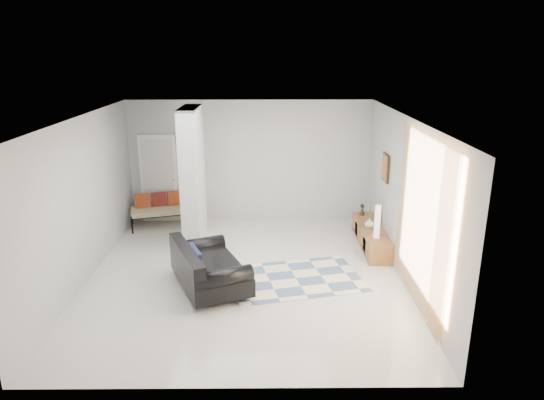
{
  "coord_description": "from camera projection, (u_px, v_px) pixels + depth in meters",
  "views": [
    {
      "loc": [
        0.42,
        -7.85,
        3.87
      ],
      "look_at": [
        0.49,
        0.6,
        1.23
      ],
      "focal_mm": 32.0,
      "sensor_mm": 36.0,
      "label": 1
    }
  ],
  "objects": [
    {
      "name": "curtain",
      "position": [
        421.0,
        221.0,
        7.13
      ],
      "size": [
        0.0,
        2.55,
        2.55
      ],
      "primitive_type": "plane",
      "rotation": [
        1.57,
        0.0,
        1.57
      ],
      "color": "orange",
      "rests_on": "wall_right"
    },
    {
      "name": "wall_art",
      "position": [
        386.0,
        168.0,
        9.48
      ],
      "size": [
        0.04,
        0.45,
        0.55
      ],
      "primitive_type": "cube",
      "color": "#311C0D",
      "rests_on": "wall_right"
    },
    {
      "name": "wall_right",
      "position": [
        405.0,
        201.0,
        8.24
      ],
      "size": [
        0.0,
        6.0,
        6.0
      ],
      "primitive_type": "plane",
      "rotation": [
        1.57,
        0.0,
        -1.57
      ],
      "color": "silver",
      "rests_on": "ground"
    },
    {
      "name": "ceiling",
      "position": [
        242.0,
        118.0,
        7.81
      ],
      "size": [
        6.0,
        6.0,
        0.0
      ],
      "primitive_type": "plane",
      "rotation": [
        3.14,
        0.0,
        0.0
      ],
      "color": "white",
      "rests_on": "wall_back"
    },
    {
      "name": "daybed",
      "position": [
        165.0,
        208.0,
        11.0
      ],
      "size": [
        1.68,
        1.04,
        0.77
      ],
      "rotation": [
        0.0,
        0.0,
        0.27
      ],
      "color": "black",
      "rests_on": "floor"
    },
    {
      "name": "wall_back",
      "position": [
        250.0,
        162.0,
        11.09
      ],
      "size": [
        6.0,
        0.0,
        6.0
      ],
      "primitive_type": "plane",
      "rotation": [
        1.57,
        0.0,
        0.0
      ],
      "color": "silver",
      "rests_on": "ground"
    },
    {
      "name": "loveseat",
      "position": [
        206.0,
        268.0,
        8.12
      ],
      "size": [
        1.56,
        1.91,
        0.76
      ],
      "rotation": [
        0.0,
        0.0,
        0.41
      ],
      "color": "silver",
      "rests_on": "floor"
    },
    {
      "name": "bronze_figurine",
      "position": [
        362.0,
        209.0,
        10.56
      ],
      "size": [
        0.14,
        0.14,
        0.24
      ],
      "primitive_type": null,
      "rotation": [
        0.0,
        0.0,
        0.13
      ],
      "color": "#2F2215",
      "rests_on": "media_console"
    },
    {
      "name": "floor",
      "position": [
        245.0,
        276.0,
        8.64
      ],
      "size": [
        6.0,
        6.0,
        0.0
      ],
      "primitive_type": "plane",
      "color": "beige",
      "rests_on": "ground"
    },
    {
      "name": "vase",
      "position": [
        369.0,
        223.0,
        9.81
      ],
      "size": [
        0.21,
        0.21,
        0.2
      ],
      "primitive_type": "imported",
      "rotation": [
        0.0,
        0.0,
        -0.11
      ],
      "color": "white",
      "rests_on": "media_console"
    },
    {
      "name": "area_rug",
      "position": [
        296.0,
        278.0,
        8.53
      ],
      "size": [
        2.52,
        1.95,
        0.01
      ],
      "primitive_type": "cube",
      "rotation": [
        0.0,
        0.0,
        0.22
      ],
      "color": "beige",
      "rests_on": "floor"
    },
    {
      "name": "wall_left",
      "position": [
        82.0,
        201.0,
        8.2
      ],
      "size": [
        0.0,
        6.0,
        6.0
      ],
      "primitive_type": "plane",
      "rotation": [
        1.57,
        0.0,
        1.57
      ],
      "color": "silver",
      "rests_on": "ground"
    },
    {
      "name": "cylinder_lamp",
      "position": [
        377.0,
        222.0,
        9.23
      ],
      "size": [
        0.12,
        0.12,
        0.65
      ],
      "primitive_type": "cylinder",
      "color": "silver",
      "rests_on": "media_console"
    },
    {
      "name": "hallway_door",
      "position": [
        159.0,
        178.0,
        11.15
      ],
      "size": [
        0.85,
        0.06,
        2.04
      ],
      "primitive_type": "cube",
      "color": "white",
      "rests_on": "floor"
    },
    {
      "name": "partition_column",
      "position": [
        193.0,
        177.0,
        9.74
      ],
      "size": [
        0.35,
        1.2,
        2.8
      ],
      "primitive_type": "cube",
      "color": "silver",
      "rests_on": "floor"
    },
    {
      "name": "wall_front",
      "position": [
        231.0,
        282.0,
        5.36
      ],
      "size": [
        6.0,
        0.0,
        6.0
      ],
      "primitive_type": "plane",
      "rotation": [
        -1.57,
        0.0,
        0.0
      ],
      "color": "silver",
      "rests_on": "ground"
    },
    {
      "name": "media_console",
      "position": [
        371.0,
        236.0,
        9.92
      ],
      "size": [
        0.45,
        2.0,
        0.8
      ],
      "color": "brown",
      "rests_on": "floor"
    }
  ]
}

